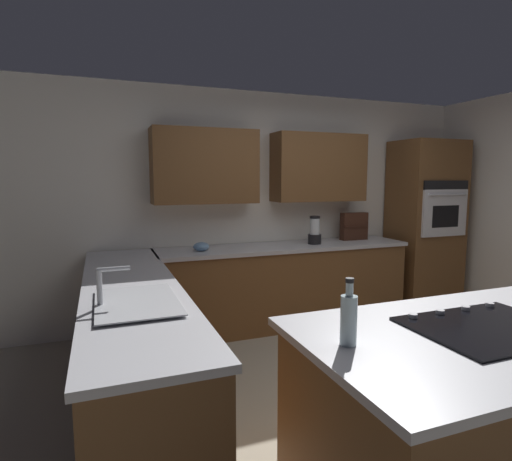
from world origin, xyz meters
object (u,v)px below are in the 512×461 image
Objects in this scene: mixing_bowl at (201,247)px; spice_rack at (354,226)px; cooktop at (489,327)px; oil_bottle at (349,318)px; wall_oven at (425,225)px; blender at (315,232)px; sink_unit at (135,301)px.

spice_rack reaches higher than mixing_bowl.
cooktop is at bearing 107.06° from mixing_bowl.
wall_oven is at bearing -137.43° from oil_bottle.
mixing_bowl is at bearing 0.71° from wall_oven.
wall_oven reaches higher than mixing_bowl.
blender is at bearing -115.84° from oil_bottle.
oil_bottle is at bearing 42.57° from wall_oven.
oil_bottle is at bearing 131.12° from sink_unit.
sink_unit is 1.81m from mixing_bowl.
mixing_bowl is 0.49× the size of spice_rack.
cooktop is at bearing 68.62° from spice_rack.
blender is (-0.49, -2.65, 0.13)m from cooktop.
sink_unit is 0.92× the size of cooktop.
oil_bottle reaches higher than cooktop.
cooktop is 2.70m from blender.
oil_bottle is (2.85, 2.62, -0.03)m from wall_oven.
wall_oven is 2.90m from mixing_bowl.
wall_oven is at bearing 175.19° from spice_rack.
sink_unit is at bearing 33.23° from spice_rack.
wall_oven is 1.60m from blender.
wall_oven is 1.00m from spice_rack.
cooktop is (-1.59, 1.02, -0.01)m from sink_unit.
sink_unit is at bearing 64.54° from mixing_bowl.
oil_bottle is (1.25, 2.58, -0.01)m from blender.
spice_rack is at bearing -168.69° from blender.
cooktop is at bearing 147.41° from sink_unit.
spice_rack is 1.11× the size of oil_bottle.
spice_rack is at bearing -146.77° from sink_unit.
wall_oven reaches higher than sink_unit.
sink_unit is 1.26m from oil_bottle.
mixing_bowl is (-0.78, -1.63, 0.03)m from sink_unit.
wall_oven is at bearing -127.80° from cooktop.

